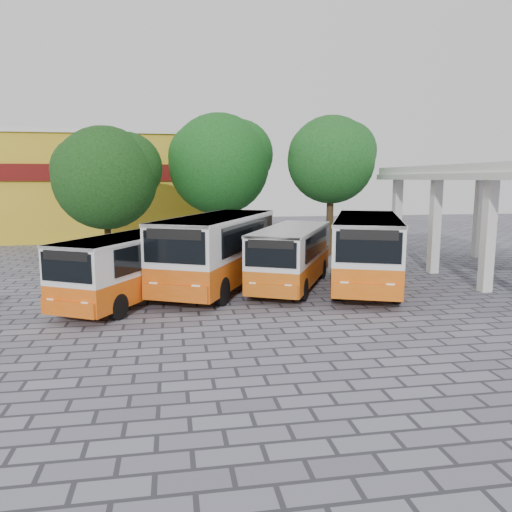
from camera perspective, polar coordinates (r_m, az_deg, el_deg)
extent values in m
plane|color=slate|center=(18.44, 7.28, -6.18)|extent=(90.00, 90.00, 0.00)
cube|color=silver|center=(30.57, 15.79, 4.26)|extent=(0.45, 0.45, 5.00)
cube|color=silver|center=(33.19, 24.11, 4.16)|extent=(0.45, 0.45, 5.00)
cube|color=gold|center=(43.41, -17.42, 7.42)|extent=(20.00, 10.00, 8.00)
cube|color=#590C0A|center=(38.36, -18.52, 9.04)|extent=(20.00, 0.20, 1.20)
cube|color=silver|center=(43.54, -17.68, 12.89)|extent=(20.40, 10.40, 0.30)
cube|color=#DB5309|center=(19.99, -13.98, -2.80)|extent=(5.41, 7.34, 0.95)
cube|color=silver|center=(19.80, -14.10, 0.41)|extent=(5.41, 7.34, 1.32)
cube|color=silver|center=(19.72, -14.17, 2.16)|extent=(5.45, 7.36, 0.11)
cube|color=black|center=(19.91, -17.26, 0.37)|extent=(2.95, 5.20, 0.95)
cube|color=black|center=(19.74, -10.92, 0.54)|extent=(2.95, 5.20, 0.95)
cube|color=black|center=(16.23, -15.05, -1.38)|extent=(1.71, 0.99, 0.95)
cube|color=black|center=(16.17, -15.11, -0.06)|extent=(1.52, 0.89, 0.31)
cylinder|color=black|center=(17.90, -17.60, -5.50)|extent=(0.25, 0.90, 0.90)
cylinder|color=black|center=(17.73, -11.34, -5.39)|extent=(0.25, 0.90, 0.90)
cylinder|color=black|center=(22.44, -15.99, -2.58)|extent=(0.25, 0.90, 0.90)
cylinder|color=black|center=(22.30, -11.02, -2.47)|extent=(0.25, 0.90, 0.90)
cube|color=#CB500B|center=(21.85, -4.29, -1.12)|extent=(6.19, 9.01, 1.15)
cube|color=silver|center=(21.65, -4.33, 2.47)|extent=(6.19, 9.01, 1.61)
cube|color=silver|center=(21.59, -4.35, 4.42)|extent=(6.24, 9.04, 0.13)
cube|color=black|center=(21.57, -7.86, 2.44)|extent=(3.21, 6.51, 1.15)
cube|color=black|center=(21.82, -0.84, 2.59)|extent=(3.21, 6.51, 1.15)
cube|color=black|center=(17.32, -2.96, 0.95)|extent=(2.14, 1.08, 1.15)
cube|color=black|center=(17.26, -2.97, 2.46)|extent=(1.89, 0.96, 0.37)
cylinder|color=black|center=(19.07, -7.00, -3.98)|extent=(0.31, 1.09, 1.09)
cylinder|color=black|center=(19.32, 0.03, -3.75)|extent=(0.31, 1.09, 1.09)
cylinder|color=black|center=(24.65, -7.64, -1.08)|extent=(0.31, 1.09, 1.09)
cylinder|color=black|center=(24.84, -2.18, -0.93)|extent=(0.31, 1.09, 1.09)
cube|color=#C5570C|center=(22.05, 4.09, -1.46)|extent=(5.18, 7.53, 0.96)
cube|color=silver|center=(21.87, 4.13, 1.51)|extent=(5.18, 7.53, 1.34)
cube|color=silver|center=(21.80, 4.15, 3.12)|extent=(5.22, 7.55, 0.11)
cube|color=black|center=(21.63, 1.25, 1.49)|extent=(2.70, 5.44, 0.96)
cube|color=black|center=(22.16, 6.93, 1.60)|extent=(2.70, 5.44, 0.96)
cube|color=black|center=(18.36, 6.86, 0.11)|extent=(1.79, 0.91, 0.96)
cube|color=black|center=(18.30, 6.88, 1.30)|extent=(1.59, 0.82, 0.31)
cylinder|color=black|center=(19.63, 2.93, -3.83)|extent=(0.26, 0.91, 0.91)
cylinder|color=black|center=(20.15, 8.42, -3.59)|extent=(0.26, 0.91, 0.91)
cylinder|color=black|center=(24.20, 0.48, -1.40)|extent=(0.26, 0.91, 0.91)
cylinder|color=black|center=(24.62, 5.01, -1.26)|extent=(0.26, 0.91, 0.91)
cube|color=#DC5909|center=(22.59, 12.48, -1.02)|extent=(5.55, 8.94, 1.13)
cube|color=silver|center=(22.41, 12.59, 2.39)|extent=(5.55, 8.94, 1.58)
cube|color=silver|center=(22.34, 12.65, 4.24)|extent=(5.60, 8.96, 0.13)
cube|color=black|center=(21.94, 9.43, 2.39)|extent=(2.65, 6.61, 1.13)
cube|color=black|center=(22.93, 15.63, 2.46)|extent=(2.65, 6.61, 1.13)
cube|color=black|center=(18.51, 17.63, 0.92)|extent=(2.17, 0.89, 1.13)
cube|color=black|center=(18.46, 17.69, 2.31)|extent=(1.92, 0.80, 0.37)
cylinder|color=black|center=(19.71, 12.35, -3.74)|extent=(0.30, 1.07, 1.07)
cylinder|color=black|center=(20.68, 18.33, -3.39)|extent=(0.30, 1.07, 1.07)
cylinder|color=black|center=(24.87, 7.55, -1.02)|extent=(0.30, 1.07, 1.07)
cylinder|color=black|center=(25.65, 12.51, -0.85)|extent=(0.30, 1.07, 1.07)
cylinder|color=#382410|center=(30.93, -16.60, 2.98)|extent=(0.39, 0.39, 3.61)
sphere|color=#0D380A|center=(30.79, -16.85, 8.52)|extent=(6.02, 6.02, 6.02)
sphere|color=#0D380A|center=(30.97, -14.59, 9.73)|extent=(4.21, 4.21, 4.21)
sphere|color=#0D380A|center=(30.74, -18.90, 9.27)|extent=(3.91, 3.91, 3.91)
cylinder|color=#382B1A|center=(33.51, -4.16, 4.26)|extent=(0.50, 0.50, 4.21)
sphere|color=#0E4D11|center=(33.42, -4.23, 10.41)|extent=(6.61, 6.61, 6.61)
sphere|color=#0E4D11|center=(33.90, -2.03, 11.52)|extent=(4.63, 4.63, 4.63)
sphere|color=#0E4D11|center=(33.15, -6.24, 11.25)|extent=(4.30, 4.30, 4.30)
cylinder|color=#46331D|center=(31.53, 8.42, 3.83)|extent=(0.43, 0.43, 4.13)
sphere|color=#114C13|center=(31.43, 8.58, 10.82)|extent=(5.35, 5.35, 5.35)
sphere|color=#114C13|center=(32.09, 10.29, 11.69)|extent=(3.74, 3.74, 3.74)
sphere|color=#114C13|center=(30.98, 7.04, 11.63)|extent=(3.48, 3.48, 3.48)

